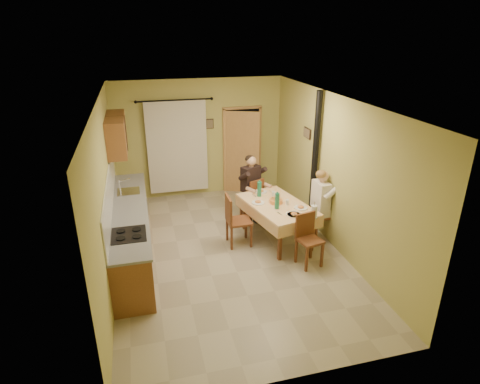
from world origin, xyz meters
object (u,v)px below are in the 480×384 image
object	(u,v)px
chair_left	(238,230)
chair_far	(252,206)
chair_right	(321,224)
dining_table	(277,222)
chair_near	(309,250)
stove_flue	(313,181)
man_far	(252,180)
man_right	(322,197)

from	to	relation	value
chair_left	chair_far	bearing A→B (deg)	150.93
chair_right	chair_left	size ratio (longest dim) A/B	0.95
dining_table	chair_far	world-z (taller)	chair_far
chair_near	chair_left	bearing A→B (deg)	-56.64
stove_flue	dining_table	bearing A→B (deg)	-158.98
dining_table	stove_flue	distance (m)	1.14
chair_right	man_far	world-z (taller)	man_far
man_far	man_right	bearing A→B (deg)	-73.03
chair_far	dining_table	bearing A→B (deg)	-103.71
dining_table	chair_right	size ratio (longest dim) A/B	1.88
dining_table	man_far	world-z (taller)	man_far
chair_right	dining_table	bearing A→B (deg)	76.20
chair_near	stove_flue	xyz separation A→B (m)	(0.63, 1.33, 0.74)
chair_left	dining_table	bearing A→B (deg)	89.41
chair_right	man_right	distance (m)	0.59
stove_flue	man_right	bearing A→B (deg)	-92.33
chair_near	chair_left	world-z (taller)	chair_left
man_right	stove_flue	distance (m)	0.50
man_right	chair_far	bearing A→B (deg)	38.01
chair_near	chair_right	world-z (taller)	chair_right
dining_table	chair_left	world-z (taller)	chair_left
man_far	chair_far	bearing A→B (deg)	-90.00
chair_near	stove_flue	distance (m)	1.65
man_right	chair_right	bearing A→B (deg)	-90.00
man_far	chair_left	bearing A→B (deg)	-143.77
dining_table	chair_right	distance (m)	0.88
dining_table	man_right	distance (m)	1.00
chair_far	man_right	bearing A→B (deg)	-72.90
chair_far	man_far	world-z (taller)	man_far
stove_flue	chair_near	bearing A→B (deg)	-115.30
chair_right	chair_left	distance (m)	1.64
chair_left	stove_flue	bearing A→B (deg)	101.31
chair_far	stove_flue	bearing A→B (deg)	-57.53
man_far	man_right	size ratio (longest dim) A/B	1.00
chair_near	dining_table	bearing A→B (deg)	-88.13
man_far	chair_right	bearing A→B (deg)	-72.66
dining_table	chair_near	world-z (taller)	chair_near
chair_left	chair_right	bearing A→B (deg)	84.65
stove_flue	man_far	bearing A→B (deg)	147.30
chair_near	chair_right	distance (m)	1.06
chair_far	chair_left	size ratio (longest dim) A/B	0.93
man_far	man_right	xyz separation A→B (m)	(1.06, -1.18, 0.00)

